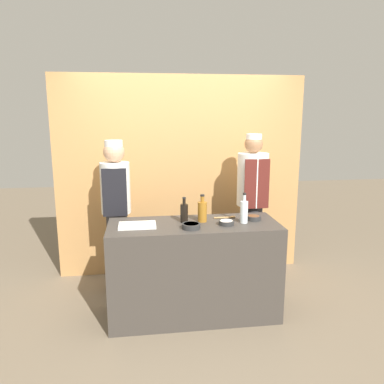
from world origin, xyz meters
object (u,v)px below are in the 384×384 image
(sauce_bowl_brown, at_px, (254,218))
(cutting_board, at_px, (137,225))
(bottle_soy, at_px, (184,212))
(wooden_spoon, at_px, (227,217))
(sauce_bowl_red, at_px, (191,226))
(chef_right, at_px, (252,204))
(bottle_clear, at_px, (244,211))
(bottle_amber, at_px, (202,211))
(sauce_bowl_white, at_px, (226,222))
(chef_left, at_px, (116,209))

(sauce_bowl_brown, xyz_separation_m, cutting_board, (-1.13, -0.06, -0.01))
(bottle_soy, xyz_separation_m, wooden_spoon, (0.44, 0.08, -0.09))
(sauce_bowl_red, relative_size, chef_right, 0.10)
(bottle_soy, distance_m, chef_right, 1.03)
(sauce_bowl_brown, bearing_deg, chef_right, 74.92)
(bottle_clear, bearing_deg, chef_right, 67.36)
(bottle_amber, bearing_deg, wooden_spoon, 17.36)
(sauce_bowl_brown, xyz_separation_m, sauce_bowl_white, (-0.30, -0.12, -0.00))
(sauce_bowl_white, xyz_separation_m, chef_left, (-1.06, 0.73, -0.02))
(sauce_bowl_red, relative_size, chef_left, 0.10)
(sauce_bowl_red, bearing_deg, cutting_board, 164.52)
(bottle_clear, height_order, chef_right, chef_right)
(sauce_bowl_brown, relative_size, bottle_soy, 0.57)
(sauce_bowl_red, xyz_separation_m, chef_left, (-0.71, 0.80, -0.03))
(cutting_board, relative_size, wooden_spoon, 1.56)
(cutting_board, relative_size, chef_left, 0.20)
(bottle_amber, bearing_deg, sauce_bowl_red, -123.10)
(sauce_bowl_brown, xyz_separation_m, sauce_bowl_red, (-0.64, -0.19, 0.00))
(chef_right, bearing_deg, chef_left, 179.99)
(chef_right, bearing_deg, wooden_spoon, -128.61)
(sauce_bowl_white, relative_size, wooden_spoon, 0.66)
(sauce_bowl_white, relative_size, bottle_clear, 0.50)
(sauce_bowl_brown, bearing_deg, chef_left, 155.95)
(bottle_clear, xyz_separation_m, bottle_amber, (-0.39, 0.09, -0.01))
(bottle_amber, bearing_deg, sauce_bowl_brown, -1.89)
(bottle_clear, bearing_deg, chef_left, 151.18)
(sauce_bowl_red, bearing_deg, bottle_clear, 12.62)
(bottle_amber, relative_size, chef_left, 0.16)
(cutting_board, distance_m, chef_right, 1.45)
(sauce_bowl_red, height_order, bottle_amber, bottle_amber)
(cutting_board, distance_m, bottle_amber, 0.63)
(wooden_spoon, bearing_deg, chef_right, 51.39)
(sauce_bowl_brown, height_order, chef_left, chef_left)
(chef_right, bearing_deg, sauce_bowl_red, -135.30)
(chef_right, bearing_deg, bottle_clear, -112.64)
(chef_left, bearing_deg, bottle_amber, -34.69)
(sauce_bowl_brown, height_order, chef_right, chef_right)
(chef_left, relative_size, chef_right, 0.97)
(sauce_bowl_white, bearing_deg, wooden_spoon, 74.82)
(cutting_board, height_order, wooden_spoon, wooden_spoon)
(bottle_amber, height_order, chef_right, chef_right)
(sauce_bowl_red, bearing_deg, bottle_soy, 100.41)
(chef_right, bearing_deg, cutting_board, -152.79)
(bottle_soy, bearing_deg, cutting_board, -170.04)
(bottle_clear, xyz_separation_m, wooden_spoon, (-0.12, 0.17, -0.10))
(sauce_bowl_white, relative_size, chef_left, 0.09)
(bottle_amber, distance_m, chef_left, 1.04)
(cutting_board, bearing_deg, sauce_bowl_brown, 2.92)
(chef_left, bearing_deg, cutting_board, -70.82)
(chef_left, bearing_deg, sauce_bowl_red, -48.12)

